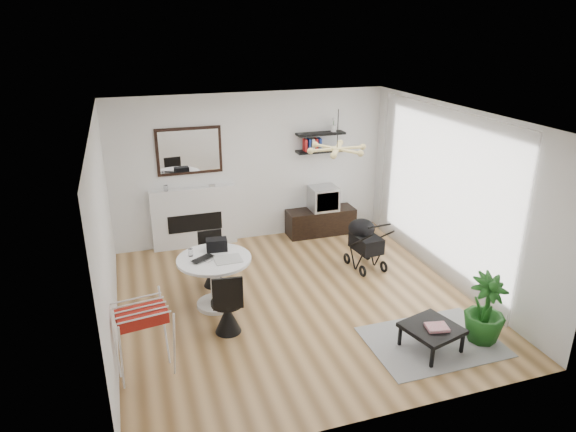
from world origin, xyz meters
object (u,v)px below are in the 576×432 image
object	(u,v)px
crt_tv	(324,198)
stroller	(364,245)
tv_console	(321,221)
coffee_table	(432,329)
dining_table	(215,275)
drying_rack	(144,340)
potted_plant	(485,309)
fireplace	(194,210)

from	to	relation	value
crt_tv	stroller	world-z (taller)	crt_tv
crt_tv	tv_console	bearing A→B (deg)	175.81
crt_tv	coffee_table	size ratio (longest dim) A/B	0.67
tv_console	crt_tv	world-z (taller)	crt_tv
tv_console	dining_table	distance (m)	3.17
tv_console	drying_rack	world-z (taller)	drying_rack
coffee_table	potted_plant	bearing A→B (deg)	-2.12
crt_tv	stroller	xyz separation A→B (m)	(0.12, -1.53, -0.33)
fireplace	crt_tv	xyz separation A→B (m)	(2.41, -0.16, 0.02)
crt_tv	potted_plant	size ratio (longest dim) A/B	0.56
dining_table	drying_rack	size ratio (longest dim) A/B	1.13
fireplace	drying_rack	distance (m)	3.66
tv_console	coffee_table	bearing A→B (deg)	-90.95
dining_table	stroller	distance (m)	2.63
drying_rack	coffee_table	xyz separation A→B (m)	(3.38, -0.57, -0.19)
dining_table	coffee_table	world-z (taller)	dining_table
tv_console	drying_rack	xyz separation A→B (m)	(-3.45, -3.33, 0.24)
stroller	coffee_table	xyz separation A→B (m)	(-0.23, -2.37, -0.09)
potted_plant	coffee_table	bearing A→B (deg)	177.88
dining_table	potted_plant	size ratio (longest dim) A/B	1.15
stroller	tv_console	bearing A→B (deg)	90.67
drying_rack	coffee_table	bearing A→B (deg)	-18.27
coffee_table	potted_plant	xyz separation A→B (m)	(0.74, -0.03, 0.16)
dining_table	coffee_table	distance (m)	3.00
crt_tv	coffee_table	xyz separation A→B (m)	(-0.11, -3.90, -0.42)
drying_rack	coffee_table	size ratio (longest dim) A/B	1.22
coffee_table	potted_plant	size ratio (longest dim) A/B	0.83
drying_rack	potted_plant	bearing A→B (deg)	-16.94
potted_plant	drying_rack	bearing A→B (deg)	171.71
crt_tv	coffee_table	world-z (taller)	crt_tv
tv_console	potted_plant	xyz separation A→B (m)	(0.67, -3.93, 0.21)
stroller	coffee_table	world-z (taller)	stroller
fireplace	dining_table	size ratio (longest dim) A/B	2.08
drying_rack	potted_plant	distance (m)	4.17
stroller	fireplace	bearing A→B (deg)	140.68
fireplace	dining_table	xyz separation A→B (m)	(-0.04, -2.20, -0.18)
tv_console	crt_tv	xyz separation A→B (m)	(0.04, -0.00, 0.46)
dining_table	fireplace	bearing A→B (deg)	89.06
dining_table	drying_rack	distance (m)	1.66
crt_tv	drying_rack	bearing A→B (deg)	-136.39
tv_console	coffee_table	distance (m)	3.91
crt_tv	drying_rack	world-z (taller)	crt_tv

